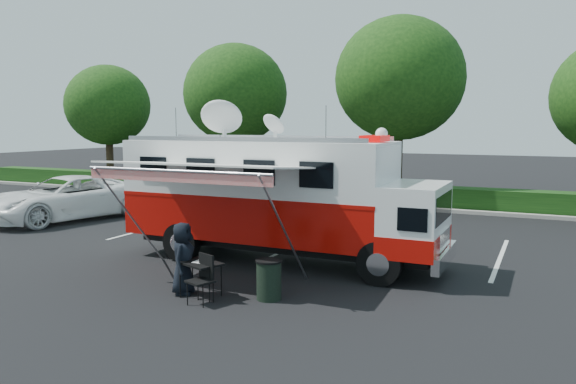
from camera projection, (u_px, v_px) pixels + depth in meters
name	position (u px, v px, depth m)	size (l,w,h in m)	color
ground_plane	(280.00, 262.00, 15.58)	(120.00, 120.00, 0.00)	black
back_border	(423.00, 98.00, 26.10)	(60.00, 6.14, 8.87)	#9E998E
stall_lines	(306.00, 240.00, 18.48)	(24.12, 5.50, 0.01)	silver
command_truck	(278.00, 196.00, 15.39)	(8.94, 2.46, 4.29)	black
awning	(200.00, 168.00, 13.32)	(4.88, 2.53, 2.95)	white
white_suv	(66.00, 220.00, 22.43)	(2.89, 6.27, 1.74)	white
person	(184.00, 293.00, 12.66)	(0.79, 0.52, 1.63)	black
folding_table	(200.00, 264.00, 12.32)	(1.09, 0.93, 0.79)	black
folding_chair	(203.00, 274.00, 11.97)	(0.63, 0.67, 1.04)	black
trash_bin	(269.00, 280.00, 12.19)	(0.59, 0.59, 0.88)	black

